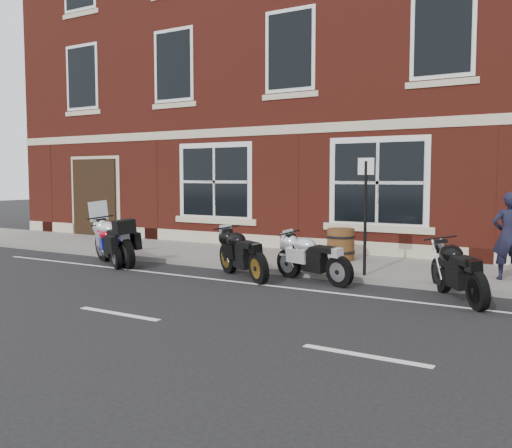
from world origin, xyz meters
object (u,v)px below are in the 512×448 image
object	(u,v)px
moto_sport_silver	(313,256)
pedestrian_left	(509,236)
moto_sport_red	(111,244)
barrel_planter	(341,244)
parking_sign	(365,208)
moto_touring_silver	(114,239)
moto_naked_black	(459,269)
moto_sport_black	(243,252)

from	to	relation	value
moto_sport_silver	pedestrian_left	xyz separation A→B (m)	(3.42, 1.59, 0.46)
moto_sport_red	pedestrian_left	size ratio (longest dim) A/B	1.00
moto_sport_silver	pedestrian_left	distance (m)	3.80
barrel_planter	parking_sign	world-z (taller)	parking_sign
pedestrian_left	barrel_planter	bearing A→B (deg)	-35.29
moto_sport_silver	barrel_planter	world-z (taller)	moto_sport_silver
moto_touring_silver	barrel_planter	size ratio (longest dim) A/B	2.84
moto_naked_black	moto_sport_silver	bearing A→B (deg)	139.86
moto_sport_red	barrel_planter	distance (m)	5.53
moto_sport_black	moto_naked_black	size ratio (longest dim) A/B	1.04
parking_sign	pedestrian_left	bearing A→B (deg)	20.37
moto_touring_silver	barrel_planter	bearing A→B (deg)	-35.13
moto_sport_black	pedestrian_left	xyz separation A→B (m)	(4.86, 1.94, 0.43)
moto_naked_black	barrel_planter	xyz separation A→B (m)	(-3.28, 2.62, -0.04)
moto_naked_black	pedestrian_left	world-z (taller)	pedestrian_left
moto_naked_black	moto_sport_red	bearing A→B (deg)	146.48
moto_touring_silver	pedestrian_left	size ratio (longest dim) A/B	1.26
moto_naked_black	parking_sign	bearing A→B (deg)	121.57
barrel_planter	moto_sport_silver	bearing A→B (deg)	-80.62
barrel_planter	parking_sign	size ratio (longest dim) A/B	0.32
moto_sport_red	moto_sport_silver	bearing A→B (deg)	-51.74
moto_sport_silver	moto_naked_black	world-z (taller)	moto_naked_black
moto_touring_silver	moto_sport_silver	distance (m)	5.13
moto_sport_black	moto_naked_black	xyz separation A→B (m)	(4.33, 0.10, -0.00)
moto_sport_black	parking_sign	size ratio (longest dim) A/B	0.79
moto_sport_black	parking_sign	world-z (taller)	parking_sign
barrel_planter	moto_touring_silver	bearing A→B (deg)	-149.70
barrel_planter	parking_sign	distance (m)	2.37
moto_naked_black	barrel_planter	world-z (taller)	moto_naked_black
moto_touring_silver	moto_naked_black	distance (m)	8.01
moto_sport_black	barrel_planter	world-z (taller)	moto_sport_black
moto_sport_red	moto_naked_black	xyz separation A→B (m)	(8.02, 0.23, 0.04)
moto_sport_red	moto_naked_black	world-z (taller)	moto_naked_black
moto_sport_red	pedestrian_left	distance (m)	8.81
parking_sign	moto_sport_red	bearing A→B (deg)	-169.99
moto_touring_silver	barrel_planter	world-z (taller)	moto_touring_silver
parking_sign	moto_touring_silver	bearing A→B (deg)	-170.79
moto_sport_black	barrel_planter	bearing A→B (deg)	10.88
moto_sport_red	moto_sport_silver	distance (m)	5.15
moto_touring_silver	moto_sport_black	size ratio (longest dim) A/B	1.16
moto_touring_silver	pedestrian_left	xyz separation A→B (m)	(8.54, 1.98, 0.36)
pedestrian_left	barrel_planter	world-z (taller)	pedestrian_left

